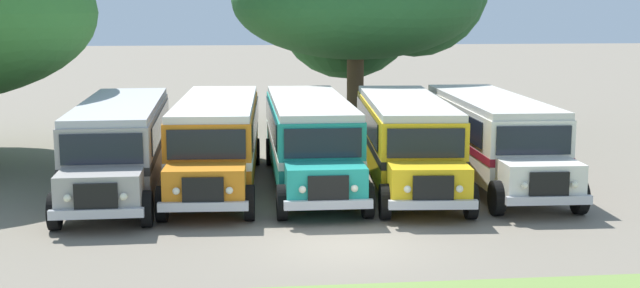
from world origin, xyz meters
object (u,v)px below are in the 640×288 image
at_px(parked_bus_slot_1, 217,137).
at_px(parked_bus_slot_4, 492,134).
at_px(parked_bus_slot_0, 120,141).
at_px(parked_bus_slot_3, 406,136).
at_px(parked_bus_slot_2, 310,136).

height_order(parked_bus_slot_1, parked_bus_slot_4, same).
distance_m(parked_bus_slot_0, parked_bus_slot_3, 9.35).
xyz_separation_m(parked_bus_slot_1, parked_bus_slot_2, (3.08, -0.14, 0.00)).
distance_m(parked_bus_slot_1, parked_bus_slot_2, 3.08).
bearing_deg(parked_bus_slot_3, parked_bus_slot_2, -91.24).
bearing_deg(parked_bus_slot_3, parked_bus_slot_4, 97.57).
relative_size(parked_bus_slot_1, parked_bus_slot_3, 1.00).
bearing_deg(parked_bus_slot_2, parked_bus_slot_4, 89.05).
relative_size(parked_bus_slot_3, parked_bus_slot_4, 1.01).
bearing_deg(parked_bus_slot_4, parked_bus_slot_2, -89.53).
xyz_separation_m(parked_bus_slot_2, parked_bus_slot_4, (6.20, -0.17, 0.00)).
relative_size(parked_bus_slot_0, parked_bus_slot_1, 1.00).
bearing_deg(parked_bus_slot_1, parked_bus_slot_3, 88.87).
bearing_deg(parked_bus_slot_4, parked_bus_slot_1, -89.88).
bearing_deg(parked_bus_slot_2, parked_bus_slot_3, 84.77).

